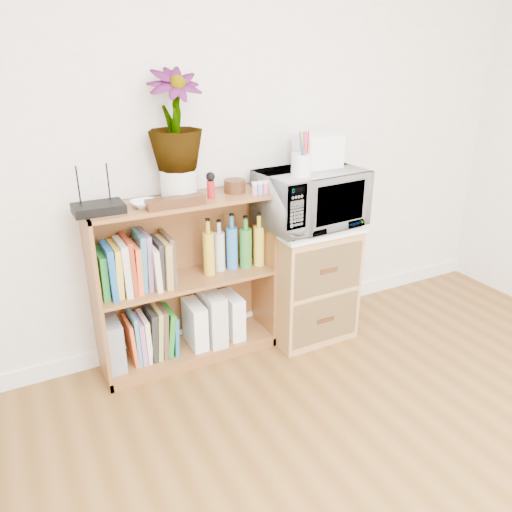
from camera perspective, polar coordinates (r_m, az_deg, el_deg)
skirting_board at (r=3.23m, az=-2.58°, el=-7.62°), size 4.00×0.02×0.10m
bookshelf at (r=2.80m, az=-8.00°, el=-3.01°), size 1.00×0.30×0.95m
wicker_unit at (r=3.10m, az=5.74°, el=-2.85°), size 0.50×0.45×0.70m
microwave at (r=2.90m, az=6.26°, el=6.58°), size 0.61×0.44×0.32m
pen_cup at (r=2.72m, az=5.16°, el=10.32°), size 0.11×0.11×0.12m
small_appliance at (r=2.95m, az=7.09°, el=11.87°), size 0.23×0.19×0.19m
router at (r=2.51m, az=-17.57°, el=5.23°), size 0.24×0.16×0.04m
white_bowl at (r=2.55m, az=-12.68°, el=5.84°), size 0.13×0.13×0.03m
plant_pot at (r=2.63m, az=-8.81°, el=8.09°), size 0.19×0.19×0.16m
potted_plant at (r=2.57m, az=-9.25°, el=15.09°), size 0.27×0.27×0.49m
trinket_box at (r=2.52m, az=-9.16°, el=6.11°), size 0.30×0.07×0.05m
kokeshi_doll at (r=2.64m, az=-5.18°, el=7.58°), size 0.04×0.04×0.09m
wooden_bowl at (r=2.75m, az=-2.45°, el=8.00°), size 0.12×0.12×0.07m
paint_jars at (r=2.71m, az=0.46°, el=7.63°), size 0.10×0.04×0.05m
file_box at (r=2.84m, az=-16.06°, el=-9.49°), size 0.08×0.23×0.28m
magazine_holder_left at (r=2.93m, az=-6.99°, el=-7.73°), size 0.08×0.21×0.27m
magazine_holder_mid at (r=2.95m, az=-5.06°, el=-6.89°), size 0.10×0.25×0.31m
magazine_holder_right at (r=3.01m, az=-2.78°, el=-6.74°), size 0.08×0.21×0.27m
cookbooks at (r=2.67m, az=-13.58°, el=-1.01°), size 0.39×0.20×0.31m
liquor_bottles at (r=2.83m, az=-2.59°, el=1.42°), size 0.37×0.07×0.32m
lower_books at (r=2.88m, az=-11.87°, el=-8.69°), size 0.27×0.19×0.30m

